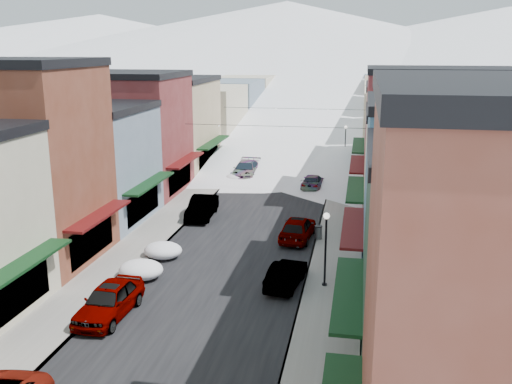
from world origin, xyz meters
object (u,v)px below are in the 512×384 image
at_px(car_silver_sedan, 109,300).
at_px(streetlamp_near, 326,240).
at_px(car_green_sedan, 286,274).
at_px(trash_can, 318,232).
at_px(car_dark_hatch, 202,207).

distance_m(car_silver_sedan, streetlamp_near, 11.89).
height_order(car_green_sedan, trash_can, car_green_sedan).
height_order(car_silver_sedan, trash_can, car_silver_sedan).
relative_size(car_dark_hatch, car_green_sedan, 1.18).
xyz_separation_m(car_green_sedan, trash_can, (1.18, 8.07, -0.09)).
xyz_separation_m(car_silver_sedan, car_dark_hatch, (-0.08, 17.30, -0.02)).
bearing_deg(trash_can, car_silver_sedan, -125.04).
bearing_deg(car_silver_sedan, car_green_sedan, 35.21).
bearing_deg(car_dark_hatch, car_silver_sedan, -93.02).
relative_size(car_dark_hatch, streetlamp_near, 1.20).
bearing_deg(car_green_sedan, car_silver_sedan, 40.58).
bearing_deg(trash_can, car_dark_hatch, 157.66).
relative_size(car_dark_hatch, trash_can, 5.47).
relative_size(car_silver_sedan, trash_can, 5.44).
height_order(car_silver_sedan, car_dark_hatch, car_silver_sedan).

